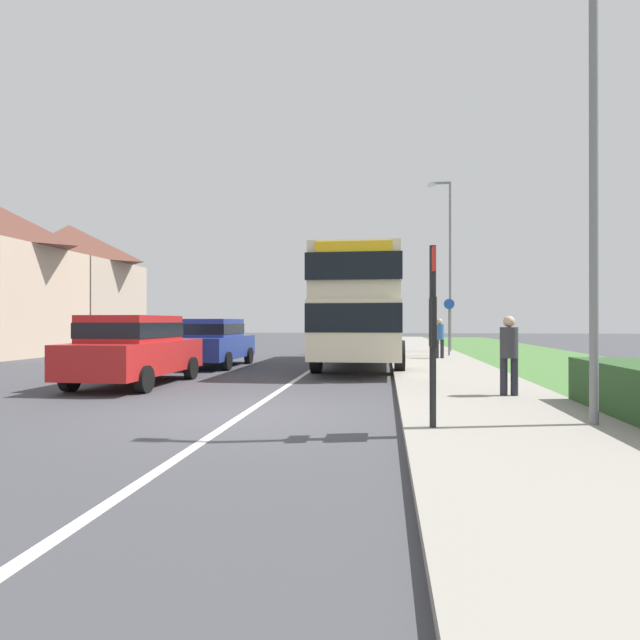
# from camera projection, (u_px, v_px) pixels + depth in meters

# --- Properties ---
(ground_plane) EXTENTS (120.00, 120.00, 0.00)m
(ground_plane) POSITION_uv_depth(u_px,v_px,m) (244.00, 415.00, 8.46)
(ground_plane) COLOR #424247
(lane_marking_centre) EXTENTS (0.14, 60.00, 0.01)m
(lane_marking_centre) POSITION_uv_depth(u_px,v_px,m) (312.00, 369.00, 16.40)
(lane_marking_centre) COLOR silver
(lane_marking_centre) RESTS_ON ground_plane
(pavement_near_side) EXTENTS (3.20, 68.00, 0.12)m
(pavement_near_side) POSITION_uv_depth(u_px,v_px,m) (453.00, 376.00, 13.88)
(pavement_near_side) COLOR gray
(pavement_near_side) RESTS_ON ground_plane
(grass_verge_seaward) EXTENTS (6.00, 68.00, 0.08)m
(grass_verge_seaward) POSITION_uv_depth(u_px,v_px,m) (619.00, 379.00, 13.33)
(grass_verge_seaward) COLOR #477538
(grass_verge_seaward) RESTS_ON ground_plane
(double_decker_bus) EXTENTS (2.80, 9.67, 3.70)m
(double_decker_bus) POSITION_uv_depth(u_px,v_px,m) (362.00, 305.00, 17.79)
(double_decker_bus) COLOR beige
(double_decker_bus) RESTS_ON ground_plane
(parked_car_red) EXTENTS (1.95, 4.29, 1.70)m
(parked_car_red) POSITION_uv_depth(u_px,v_px,m) (135.00, 347.00, 12.35)
(parked_car_red) COLOR #B21E1E
(parked_car_red) RESTS_ON ground_plane
(parked_car_blue) EXTENTS (1.96, 4.22, 1.64)m
(parked_car_blue) POSITION_uv_depth(u_px,v_px,m) (213.00, 340.00, 17.39)
(parked_car_blue) COLOR navy
(parked_car_blue) RESTS_ON ground_plane
(pedestrian_at_stop) EXTENTS (0.34, 0.34, 1.67)m
(pedestrian_at_stop) POSITION_uv_depth(u_px,v_px,m) (509.00, 352.00, 9.83)
(pedestrian_at_stop) COLOR #23232D
(pedestrian_at_stop) RESTS_ON ground_plane
(pedestrian_walking_away) EXTENTS (0.34, 0.34, 1.67)m
(pedestrian_walking_away) POSITION_uv_depth(u_px,v_px,m) (440.00, 336.00, 19.82)
(pedestrian_walking_away) COLOR #23232D
(pedestrian_walking_away) RESTS_ON ground_plane
(bus_stop_sign) EXTENTS (0.09, 0.52, 2.60)m
(bus_stop_sign) POSITION_uv_depth(u_px,v_px,m) (433.00, 323.00, 6.90)
(bus_stop_sign) COLOR black
(bus_stop_sign) RESTS_ON ground_plane
(cycle_route_sign) EXTENTS (0.44, 0.08, 2.52)m
(cycle_route_sign) POSITION_uv_depth(u_px,v_px,m) (449.00, 325.00, 21.40)
(cycle_route_sign) COLOR slate
(cycle_route_sign) RESTS_ON ground_plane
(street_lamp_near) EXTENTS (1.14, 0.20, 6.87)m
(street_lamp_near) POSITION_uv_depth(u_px,v_px,m) (585.00, 150.00, 7.10)
(street_lamp_near) COLOR slate
(street_lamp_near) RESTS_ON ground_plane
(street_lamp_mid) EXTENTS (1.14, 0.20, 8.35)m
(street_lamp_mid) POSITION_uv_depth(u_px,v_px,m) (448.00, 256.00, 24.53)
(street_lamp_mid) COLOR slate
(street_lamp_mid) RESTS_ON ground_plane
(house_terrace_far_side) EXTENTS (6.44, 12.09, 7.09)m
(house_terrace_far_side) POSITION_uv_depth(u_px,v_px,m) (32.00, 283.00, 25.86)
(house_terrace_far_side) COLOR #C1A88E
(house_terrace_far_side) RESTS_ON ground_plane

